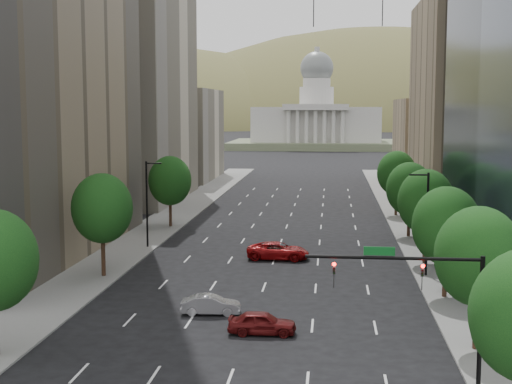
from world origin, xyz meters
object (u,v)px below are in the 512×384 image
(capitol, at_px, (316,124))
(car_silver, at_px, (211,305))
(car_maroon, at_px, (262,323))
(traffic_signal, at_px, (432,290))
(car_red_far, at_px, (278,251))

(capitol, height_order, car_silver, capitol)
(car_maroon, xyz_separation_m, car_silver, (-4.01, 4.07, -0.06))
(traffic_signal, distance_m, capitol, 219.99)
(car_red_far, bearing_deg, car_silver, 171.81)
(capitol, height_order, car_maroon, capitol)
(capitol, xyz_separation_m, car_silver, (-3.01, -207.76, -7.89))
(car_maroon, bearing_deg, car_silver, 43.13)
(traffic_signal, xyz_separation_m, car_maroon, (-9.53, 7.87, -4.43))
(car_maroon, bearing_deg, car_red_far, 0.20)
(traffic_signal, distance_m, car_silver, 18.61)
(car_maroon, relative_size, car_red_far, 0.74)
(car_red_far, bearing_deg, capitol, 1.94)
(capitol, bearing_deg, car_silver, -90.83)
(capitol, xyz_separation_m, car_red_far, (0.34, -188.82, -7.75))
(car_silver, height_order, car_red_far, car_red_far)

